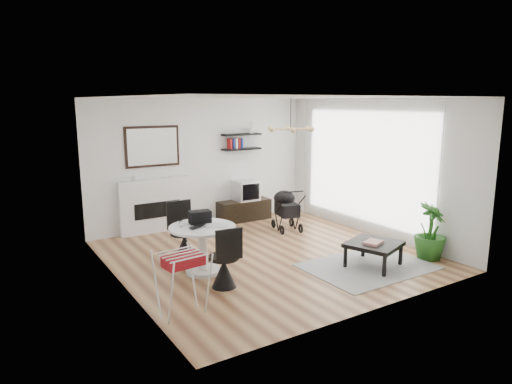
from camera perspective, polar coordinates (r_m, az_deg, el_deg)
floor at (r=8.02m, az=1.33°, el=-7.91°), size 5.00×5.00×0.00m
ceiling at (r=7.57m, az=1.43°, el=11.76°), size 5.00×5.00×0.00m
wall_back at (r=9.84m, az=-6.70°, el=3.69°), size 5.00×0.00×5.00m
wall_left at (r=6.66m, az=-16.86°, el=-0.34°), size 0.00×5.00×5.00m
wall_right at (r=9.29m, az=14.37°, el=2.97°), size 0.00×5.00×5.00m
sheer_curtain at (r=9.35m, az=13.06°, el=3.09°), size 0.04×3.60×2.60m
fireplace at (r=9.47m, az=-12.42°, el=-0.88°), size 1.50×0.17×2.16m
shelf_lower at (r=10.11m, az=-1.81°, el=5.40°), size 0.90×0.25×0.04m
shelf_upper at (r=10.09m, az=-1.82°, el=7.20°), size 0.90×0.25×0.04m
pendant_lamp at (r=8.24m, az=4.34°, el=7.87°), size 0.90×0.90×0.10m
tv_console at (r=10.27m, az=-1.50°, el=-2.29°), size 1.21×0.42×0.46m
crt_tv at (r=10.19m, az=-1.26°, el=0.21°), size 0.51×0.45×0.45m
dining_table at (r=7.14m, az=-6.67°, el=-6.24°), size 1.03×1.03×0.75m
laptop at (r=6.97m, az=-7.06°, el=-4.39°), size 0.36×0.32×0.02m
black_bag at (r=7.22m, az=-7.03°, el=-3.12°), size 0.36×0.25×0.20m
newspaper at (r=7.07m, az=-4.98°, el=-4.17°), size 0.41×0.38×0.01m
drinking_glass at (r=7.07m, az=-9.35°, el=-3.95°), size 0.05×0.05×0.09m
chair_far at (r=7.78m, az=-8.96°, el=-6.22°), size 0.47×0.47×0.99m
chair_near at (r=6.62m, az=-3.97°, el=-9.48°), size 0.44×0.45×0.92m
drying_rack at (r=5.81m, az=-9.20°, el=-11.14°), size 0.60×0.56×0.82m
stroller at (r=9.51m, az=3.79°, el=-2.41°), size 0.62×0.81×0.91m
rug at (r=7.70m, az=13.80°, el=-9.01°), size 1.99×1.44×0.01m
coffee_table at (r=7.62m, az=14.50°, el=-6.44°), size 0.98×0.98×0.39m
magazines at (r=7.53m, az=14.44°, el=-6.12°), size 0.35×0.32×0.04m
potted_plant at (r=8.26m, az=20.98°, el=-4.62°), size 0.67×0.67×0.96m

